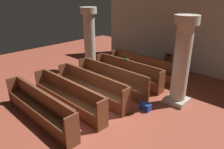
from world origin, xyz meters
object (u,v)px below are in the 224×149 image
pew_row_3 (91,85)px  pew_row_4 (68,95)px  pew_row_1 (127,71)px  pew_row_2 (111,78)px  pew_row_0 (142,65)px  kneeler_box_blue (146,107)px  hymn_book (127,59)px  pillar_far_side (90,38)px  pew_row_5 (39,106)px  pillar_aisle_side (182,60)px  lectern (168,65)px

pew_row_3 → pew_row_4: size_ratio=1.00×
pew_row_1 → pew_row_2: bearing=-90.0°
pew_row_0 → pew_row_2: size_ratio=1.00×
kneeler_box_blue → hymn_book: bearing=143.9°
pew_row_1 → pillar_far_side: size_ratio=1.14×
pew_row_1 → pew_row_2: (0.00, -1.07, 0.00)m
pew_row_2 → pew_row_5: same height
pew_row_2 → pew_row_4: same height
pew_row_1 → hymn_book: (-0.19, 0.18, 0.47)m
pew_row_3 → hymn_book: hymn_book is taller
pillar_aisle_side → kneeler_box_blue: pillar_aisle_side is taller
pillar_aisle_side → lectern: size_ratio=2.92×
lectern → kneeler_box_blue: bearing=-70.7°
pew_row_2 → lectern: bearing=77.1°
pillar_far_side → hymn_book: bearing=4.9°
pew_row_3 → pillar_far_side: bearing=139.9°
pew_row_0 → pew_row_5: same height
hymn_book → pew_row_1: bearing=-43.6°
pew_row_0 → pillar_far_side: pillar_far_side is taller
pew_row_1 → lectern: lectern is taller
pew_row_3 → lectern: (0.76, 4.39, -0.06)m
pew_row_2 → pew_row_4: bearing=-90.0°
lectern → pew_row_3: bearing=-99.8°
pew_row_4 → pew_row_5: bearing=-90.0°
pew_row_2 → pillar_aisle_side: pillar_aisle_side is taller
pew_row_2 → lectern: lectern is taller
pew_row_4 → pillar_aisle_side: 4.12m
pew_row_5 → pillar_far_side: 5.10m
pillar_aisle_side → kneeler_box_blue: (-0.52, -1.25, -1.52)m
pew_row_0 → pew_row_1: size_ratio=1.00×
lectern → kneeler_box_blue: lectern is taller
pew_row_3 → kneeler_box_blue: size_ratio=10.12×
pew_row_0 → pew_row_2: (0.00, -2.15, 0.00)m
pew_row_2 → lectern: (0.76, 3.32, -0.06)m
pillar_aisle_side → pew_row_0: bearing=153.5°
pew_row_3 → pew_row_5: 2.15m
pew_row_5 → lectern: size_ratio=3.34×
hymn_book → pillar_far_side: bearing=-175.1°
pew_row_1 → kneeler_box_blue: pew_row_1 is taller
pew_row_4 → pew_row_5: (0.00, -1.07, 0.00)m
pillar_far_side → lectern: 4.17m
pillar_far_side → pew_row_1: bearing=0.5°
hymn_book → kneeler_box_blue: hymn_book is taller
pew_row_1 → lectern: 2.37m
pew_row_4 → kneeler_box_blue: 2.74m
pew_row_3 → lectern: lectern is taller
hymn_book → pew_row_3: bearing=-85.3°
pew_row_1 → kneeler_box_blue: size_ratio=10.12×
pew_row_3 → hymn_book: bearing=94.7°
pew_row_0 → pillar_far_side: (-2.53, -1.10, 1.13)m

